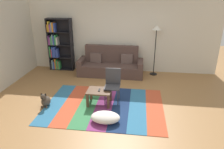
# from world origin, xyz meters

# --- Properties ---
(ground_plane) EXTENTS (14.00, 14.00, 0.00)m
(ground_plane) POSITION_xyz_m (0.00, 0.00, 0.00)
(ground_plane) COLOR #9E7042
(back_wall) EXTENTS (6.80, 0.10, 2.70)m
(back_wall) POSITION_xyz_m (0.00, 2.55, 1.35)
(back_wall) COLOR silver
(back_wall) RESTS_ON ground_plane
(left_wall) EXTENTS (0.10, 5.50, 2.70)m
(left_wall) POSITION_xyz_m (-3.40, 0.75, 1.35)
(left_wall) COLOR beige
(left_wall) RESTS_ON ground_plane
(rug) EXTENTS (3.03, 2.21, 0.01)m
(rug) POSITION_xyz_m (-0.18, -0.24, 0.01)
(rug) COLOR teal
(rug) RESTS_ON ground_plane
(couch) EXTENTS (2.26, 0.80, 1.00)m
(couch) POSITION_xyz_m (-0.32, 2.02, 0.34)
(couch) COLOR #4C3833
(couch) RESTS_ON ground_plane
(bookshelf) EXTENTS (0.90, 0.28, 1.90)m
(bookshelf) POSITION_xyz_m (-2.34, 2.31, 0.92)
(bookshelf) COLOR black
(bookshelf) RESTS_ON ground_plane
(coffee_table) EXTENTS (0.62, 0.49, 0.39)m
(coffee_table) POSITION_xyz_m (-0.32, -0.16, 0.32)
(coffee_table) COLOR #513826
(coffee_table) RESTS_ON rug
(pouf) EXTENTS (0.67, 0.46, 0.22)m
(pouf) POSITION_xyz_m (-0.03, -0.96, 0.12)
(pouf) COLOR white
(pouf) RESTS_ON rug
(dog) EXTENTS (0.22, 0.35, 0.40)m
(dog) POSITION_xyz_m (-1.68, -0.45, 0.16)
(dog) COLOR #473D33
(dog) RESTS_ON ground_plane
(standing_lamp) EXTENTS (0.32, 0.32, 1.73)m
(standing_lamp) POSITION_xyz_m (1.20, 2.22, 1.45)
(standing_lamp) COLOR black
(standing_lamp) RESTS_ON ground_plane
(tv_remote) EXTENTS (0.05, 0.15, 0.02)m
(tv_remote) POSITION_xyz_m (-0.32, -0.16, 0.41)
(tv_remote) COLOR black
(tv_remote) RESTS_ON coffee_table
(folding_chair) EXTENTS (0.40, 0.40, 0.90)m
(folding_chair) POSITION_xyz_m (0.00, 0.09, 0.53)
(folding_chair) COLOR #38383D
(folding_chair) RESTS_ON ground_plane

